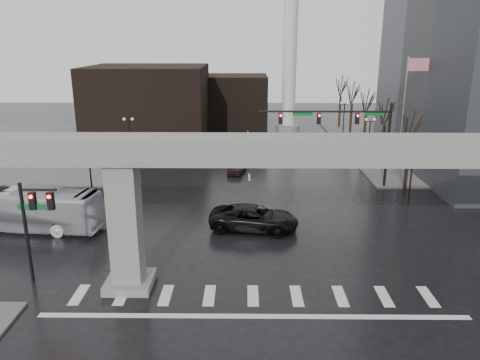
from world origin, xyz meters
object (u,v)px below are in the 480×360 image
at_px(pickup_truck, 254,218).
at_px(far_car, 237,167).
at_px(city_bus, 26,209).
at_px(signal_mast_arm, 348,126).

height_order(pickup_truck, far_car, pickup_truck).
xyz_separation_m(city_bus, far_car, (15.26, 15.32, -0.94)).
distance_m(signal_mast_arm, pickup_truck, 14.52).
bearing_deg(pickup_truck, signal_mast_arm, -31.91).
xyz_separation_m(signal_mast_arm, city_bus, (-25.54, -10.50, -4.24)).
bearing_deg(signal_mast_arm, city_bus, -157.66).
bearing_deg(signal_mast_arm, pickup_truck, -129.97).
bearing_deg(far_car, city_bus, -123.41).
distance_m(signal_mast_arm, far_car, 12.49).
bearing_deg(city_bus, far_car, -36.96).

